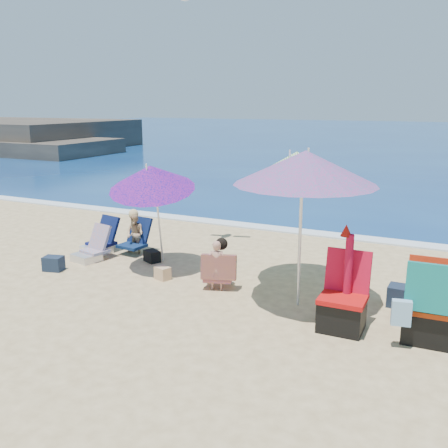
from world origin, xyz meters
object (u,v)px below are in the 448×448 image
at_px(umbrella_turquoise, 305,168).
at_px(chair_navy, 100,243).
at_px(umbrella_blue, 151,177).
at_px(person_center, 218,265).
at_px(camp_chair_right, 427,312).
at_px(person_left, 135,233).
at_px(furled_umbrella, 347,271).
at_px(umbrella_striped, 297,167).
at_px(camp_chair_left, 343,307).
at_px(chair_rainbow, 91,251).

height_order(umbrella_turquoise, chair_navy, umbrella_turquoise).
xyz_separation_m(umbrella_blue, chair_navy, (-1.71, 0.51, -1.60)).
bearing_deg(person_center, umbrella_turquoise, -2.19).
relative_size(camp_chair_right, person_left, 1.22).
bearing_deg(furled_umbrella, umbrella_blue, 167.02).
bearing_deg(person_center, camp_chair_right, -8.89).
distance_m(umbrella_striped, person_left, 4.01).
bearing_deg(umbrella_turquoise, umbrella_blue, 172.15).
bearing_deg(camp_chair_left, furled_umbrella, 82.49).
xyz_separation_m(umbrella_striped, camp_chair_right, (2.26, -1.26, -1.67)).
height_order(chair_navy, person_left, person_left).
distance_m(camp_chair_left, person_center, 2.36).
bearing_deg(camp_chair_right, umbrella_blue, 169.75).
xyz_separation_m(chair_navy, chair_rainbow, (0.19, -0.51, -0.01)).
height_order(umbrella_turquoise, chair_rainbow, umbrella_turquoise).
bearing_deg(person_center, umbrella_striped, 33.61).
relative_size(furled_umbrella, chair_rainbow, 1.89).
bearing_deg(person_left, furled_umbrella, -19.07).
bearing_deg(person_center, chair_rainbow, 173.26).
bearing_deg(camp_chair_right, chair_rainbow, 172.13).
bearing_deg(chair_rainbow, chair_navy, 110.25).
bearing_deg(umbrella_striped, person_left, 173.57).
relative_size(umbrella_striped, furled_umbrella, 1.58).
bearing_deg(umbrella_striped, chair_navy, 178.22).
xyz_separation_m(umbrella_striped, umbrella_blue, (-2.65, -0.37, -0.29)).
bearing_deg(umbrella_blue, umbrella_striped, 8.02).
bearing_deg(umbrella_blue, furled_umbrella, -12.98).
distance_m(furled_umbrella, person_left, 5.12).
xyz_separation_m(umbrella_striped, chair_rainbow, (-4.17, -0.37, -1.90)).
bearing_deg(umbrella_striped, umbrella_blue, -171.98).
xyz_separation_m(camp_chair_right, person_center, (-3.37, 0.53, 0.01)).
bearing_deg(person_left, chair_navy, -159.33).
bearing_deg(chair_rainbow, person_left, 55.36).
xyz_separation_m(camp_chair_left, person_left, (-4.81, 1.77, 0.10)).
height_order(umbrella_striped, camp_chair_left, umbrella_striped).
bearing_deg(chair_navy, person_center, -14.96).
distance_m(umbrella_turquoise, furled_umbrella, 1.65).
bearing_deg(chair_rainbow, camp_chair_left, -10.47).
bearing_deg(chair_rainbow, umbrella_turquoise, -5.26).
bearing_deg(umbrella_turquoise, person_center, 177.81).
bearing_deg(person_left, person_center, -24.35).
xyz_separation_m(umbrella_striped, camp_chair_left, (1.17, -1.36, -1.76)).
height_order(furled_umbrella, person_center, furled_umbrella).
height_order(camp_chair_right, person_center, camp_chair_right).
height_order(camp_chair_right, person_left, camp_chair_right).
relative_size(umbrella_turquoise, umbrella_striped, 1.13).
height_order(chair_rainbow, person_left, person_left).
bearing_deg(umbrella_turquoise, chair_navy, 168.95).
height_order(furled_umbrella, chair_rainbow, furled_umbrella).
bearing_deg(umbrella_blue, umbrella_turquoise, -7.85).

